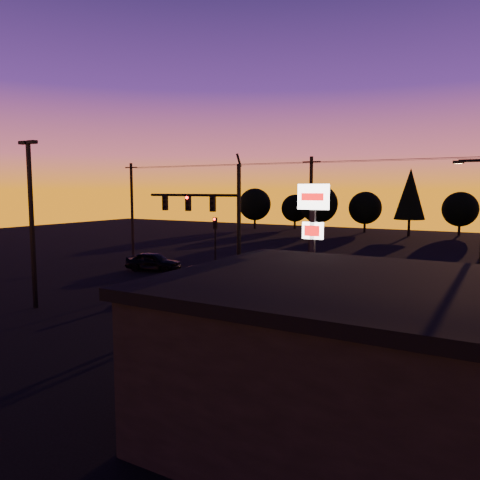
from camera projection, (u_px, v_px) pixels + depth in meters
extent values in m
plane|color=black|center=(177.00, 313.00, 24.82)|extent=(120.00, 120.00, 0.00)
cube|color=beige|center=(195.00, 310.00, 25.44)|extent=(0.35, 2.20, 0.01)
cube|color=beige|center=(210.00, 305.00, 26.64)|extent=(1.20, 1.20, 0.01)
cylinder|color=black|center=(239.00, 234.00, 27.10)|extent=(0.24, 0.24, 8.00)
cylinder|color=black|center=(239.00, 160.00, 26.64)|extent=(0.14, 0.52, 0.76)
cylinder|color=black|center=(193.00, 195.00, 28.47)|extent=(6.50, 0.16, 0.16)
cube|color=black|center=(213.00, 204.00, 27.81)|extent=(0.32, 0.22, 0.95)
sphere|color=black|center=(211.00, 198.00, 27.66)|extent=(0.18, 0.18, 0.18)
sphere|color=black|center=(212.00, 203.00, 27.69)|extent=(0.18, 0.18, 0.18)
sphere|color=black|center=(212.00, 208.00, 27.72)|extent=(0.18, 0.18, 0.18)
cube|color=black|center=(188.00, 203.00, 28.70)|extent=(0.32, 0.22, 0.95)
sphere|color=#FF0705|center=(187.00, 198.00, 28.55)|extent=(0.18, 0.18, 0.18)
sphere|color=black|center=(187.00, 202.00, 28.58)|extent=(0.18, 0.18, 0.18)
sphere|color=black|center=(187.00, 207.00, 28.61)|extent=(0.18, 0.18, 0.18)
cube|color=black|center=(165.00, 203.00, 29.59)|extent=(0.32, 0.22, 0.95)
sphere|color=black|center=(164.00, 197.00, 29.44)|extent=(0.18, 0.18, 0.18)
sphere|color=black|center=(164.00, 202.00, 29.47)|extent=(0.18, 0.18, 0.18)
sphere|color=black|center=(164.00, 207.00, 29.50)|extent=(0.18, 0.18, 0.18)
cube|color=black|center=(242.00, 258.00, 27.16)|extent=(0.22, 0.18, 0.28)
cylinder|color=black|center=(215.00, 250.00, 37.02)|extent=(0.14, 0.14, 3.60)
cube|color=black|center=(215.00, 223.00, 36.79)|extent=(0.30, 0.20, 0.90)
sphere|color=#FF0705|center=(214.00, 219.00, 36.65)|extent=(0.18, 0.18, 0.18)
sphere|color=black|center=(214.00, 223.00, 36.68)|extent=(0.18, 0.18, 0.18)
sphere|color=black|center=(214.00, 226.00, 36.71)|extent=(0.18, 0.18, 0.18)
cube|color=black|center=(32.00, 227.00, 25.47)|extent=(0.18, 0.18, 9.00)
cube|color=black|center=(24.00, 143.00, 25.15)|extent=(0.55, 0.30, 0.18)
cube|color=black|center=(32.00, 142.00, 24.81)|extent=(0.55, 0.30, 0.18)
cube|color=black|center=(312.00, 260.00, 22.30)|extent=(0.22, 0.22, 6.40)
cube|color=white|center=(313.00, 197.00, 21.98)|extent=(1.50, 0.25, 1.20)
cube|color=red|center=(312.00, 197.00, 21.86)|extent=(1.10, 0.02, 0.35)
cube|color=white|center=(313.00, 231.00, 22.15)|extent=(1.00, 0.22, 0.80)
cube|color=red|center=(312.00, 231.00, 22.04)|extent=(0.75, 0.02, 0.50)
cylinder|color=black|center=(473.00, 161.00, 22.07)|extent=(1.20, 0.14, 0.14)
cube|color=black|center=(459.00, 162.00, 22.37)|extent=(0.50, 0.22, 0.14)
plane|color=#FFB759|center=(458.00, 164.00, 22.38)|extent=(0.35, 0.35, 0.00)
cylinder|color=black|center=(132.00, 211.00, 44.33)|extent=(0.26, 0.26, 9.00)
cube|color=black|center=(131.00, 167.00, 43.89)|extent=(1.40, 0.10, 0.10)
cylinder|color=black|center=(311.00, 217.00, 35.41)|extent=(0.26, 0.26, 9.00)
cube|color=black|center=(311.00, 162.00, 34.97)|extent=(1.40, 0.10, 0.10)
cylinder|color=black|center=(207.00, 165.00, 38.92)|extent=(18.00, 0.02, 0.02)
cylinder|color=black|center=(211.00, 165.00, 39.43)|extent=(18.00, 0.02, 0.02)
cylinder|color=black|center=(215.00, 166.00, 39.96)|extent=(18.00, 0.02, 0.02)
cylinder|color=black|center=(440.00, 158.00, 30.00)|extent=(18.00, 0.02, 0.02)
cylinder|color=black|center=(441.00, 158.00, 30.51)|extent=(18.00, 0.02, 0.02)
cylinder|color=black|center=(442.00, 159.00, 31.03)|extent=(18.00, 0.02, 0.02)
cube|color=black|center=(406.00, 372.00, 11.70)|extent=(12.00, 8.00, 4.00)
cube|color=black|center=(410.00, 289.00, 11.47)|extent=(12.40, 8.40, 0.30)
cube|color=black|center=(313.00, 330.00, 17.21)|extent=(2.20, 0.05, 1.60)
cube|color=black|center=(398.00, 343.00, 15.73)|extent=(2.20, 0.05, 1.60)
cylinder|color=#C49B0A|center=(120.00, 299.00, 26.14)|extent=(0.31, 0.31, 0.94)
cylinder|color=black|center=(255.00, 224.00, 78.73)|extent=(0.36, 0.36, 1.62)
sphere|color=black|center=(255.00, 204.00, 78.38)|extent=(5.36, 5.36, 5.36)
cylinder|color=black|center=(295.00, 225.00, 78.36)|extent=(0.36, 0.36, 1.38)
sphere|color=black|center=(295.00, 208.00, 78.06)|extent=(4.54, 4.54, 4.54)
cylinder|color=black|center=(318.00, 227.00, 71.05)|extent=(0.36, 0.36, 1.75)
sphere|color=black|center=(319.00, 204.00, 70.68)|extent=(5.77, 5.78, 5.78)
cylinder|color=black|center=(365.00, 227.00, 71.54)|extent=(0.36, 0.36, 1.50)
sphere|color=black|center=(365.00, 208.00, 71.22)|extent=(4.95, 4.95, 4.95)
cylinder|color=black|center=(409.00, 228.00, 65.44)|extent=(0.36, 0.36, 2.38)
cone|color=black|center=(410.00, 194.00, 64.93)|extent=(4.18, 4.18, 7.12)
cylinder|color=black|center=(459.00, 230.00, 66.82)|extent=(0.36, 0.36, 1.50)
sphere|color=black|center=(460.00, 209.00, 66.50)|extent=(4.95, 4.95, 4.95)
imported|color=black|center=(153.00, 261.00, 37.65)|extent=(4.75, 2.61, 1.53)
imported|color=black|center=(199.00, 277.00, 31.67)|extent=(4.05, 1.61, 1.31)
imported|color=black|center=(313.00, 284.00, 29.25)|extent=(4.58, 2.01, 1.31)
imported|color=black|center=(375.00, 360.00, 16.09)|extent=(2.41, 5.04, 1.39)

